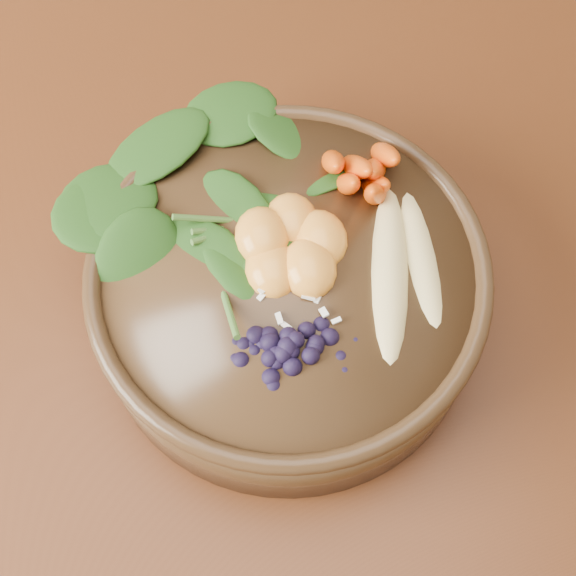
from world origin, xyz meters
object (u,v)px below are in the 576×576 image
(dining_table, at_px, (114,271))
(stoneware_bowl, at_px, (288,293))
(mandarin_cluster, at_px, (291,236))
(blueberry_pile, at_px, (292,337))
(banana_halves, at_px, (408,256))
(carrot_cluster, at_px, (362,146))
(kale_heap, at_px, (226,181))

(dining_table, distance_m, stoneware_bowl, 0.25)
(mandarin_cluster, height_order, blueberry_pile, blueberry_pile)
(banana_halves, relative_size, mandarin_cluster, 1.74)
(stoneware_bowl, relative_size, carrot_cluster, 3.62)
(dining_table, height_order, carrot_cluster, carrot_cluster)
(mandarin_cluster, bearing_deg, kale_heap, 128.57)
(kale_heap, xyz_separation_m, mandarin_cluster, (0.04, -0.06, -0.01))
(kale_heap, xyz_separation_m, banana_halves, (0.13, -0.09, -0.01))
(dining_table, relative_size, mandarin_cluster, 15.33)
(dining_table, bearing_deg, kale_heap, -18.92)
(stoneware_bowl, xyz_separation_m, carrot_cluster, (0.07, 0.08, 0.09))
(dining_table, relative_size, carrot_cluster, 17.63)
(mandarin_cluster, distance_m, blueberry_pile, 0.09)
(dining_table, distance_m, blueberry_pile, 0.32)
(banana_halves, xyz_separation_m, mandarin_cluster, (-0.09, 0.03, 0.00))
(kale_heap, bearing_deg, blueberry_pile, -77.84)
(dining_table, xyz_separation_m, mandarin_cluster, (0.17, -0.10, 0.20))
(kale_heap, distance_m, blueberry_pile, 0.15)
(dining_table, bearing_deg, blueberry_pile, -49.63)
(stoneware_bowl, bearing_deg, carrot_cluster, 46.67)
(banana_halves, relative_size, blueberry_pile, 1.19)
(carrot_cluster, bearing_deg, dining_table, 179.66)
(kale_heap, bearing_deg, mandarin_cluster, -51.43)
(carrot_cluster, height_order, blueberry_pile, carrot_cluster)
(kale_heap, relative_size, mandarin_cluster, 2.07)
(dining_table, height_order, mandarin_cluster, mandarin_cluster)
(banana_halves, xyz_separation_m, blueberry_pile, (-0.10, -0.06, 0.01))
(banana_halves, distance_m, mandarin_cluster, 0.09)
(carrot_cluster, bearing_deg, blueberry_pile, -109.55)
(stoneware_bowl, xyz_separation_m, blueberry_pile, (-0.01, -0.07, 0.07))
(stoneware_bowl, relative_size, mandarin_cluster, 3.15)
(banana_halves, bearing_deg, stoneware_bowl, -177.26)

